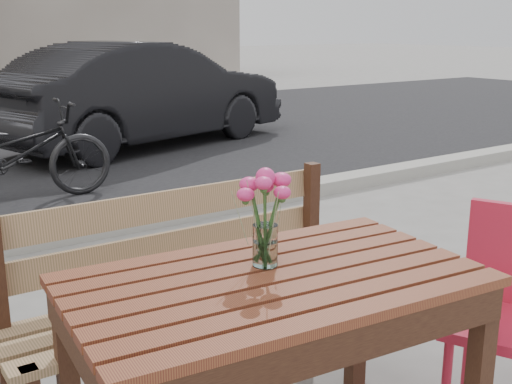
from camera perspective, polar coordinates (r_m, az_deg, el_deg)
main_table at (r=1.99m, az=1.67°, el=-10.76°), size 1.30×0.84×0.76m
main_bench at (r=2.53m, az=-6.19°, el=-7.16°), size 1.49×0.46×0.92m
main_vase at (r=1.96m, az=0.83°, el=-1.22°), size 0.17×0.17×0.31m
parked_car at (r=8.31m, az=-10.04°, el=8.56°), size 4.18×2.39×1.30m
bicycle at (r=5.83m, az=-20.57°, el=3.19°), size 1.66×0.60×0.86m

